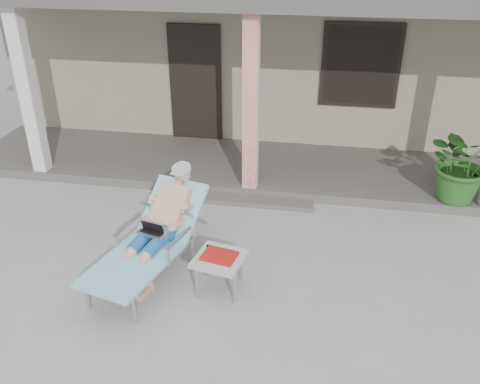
# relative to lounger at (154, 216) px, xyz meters

# --- Properties ---
(ground) EXTENTS (60.00, 60.00, 0.00)m
(ground) POSITION_rel_lounger_xyz_m (0.81, 0.01, -0.76)
(ground) COLOR #9E9E99
(ground) RESTS_ON ground
(house) EXTENTS (10.40, 5.40, 3.30)m
(house) POSITION_rel_lounger_xyz_m (0.81, 6.50, 0.90)
(house) COLOR gray
(house) RESTS_ON ground
(porch_deck) EXTENTS (10.00, 2.00, 0.15)m
(porch_deck) POSITION_rel_lounger_xyz_m (0.81, 3.01, -0.69)
(porch_deck) COLOR #605B56
(porch_deck) RESTS_ON ground
(porch_overhang) EXTENTS (10.00, 2.30, 2.85)m
(porch_overhang) POSITION_rel_lounger_xyz_m (0.81, 2.95, 2.03)
(porch_overhang) COLOR silver
(porch_overhang) RESTS_ON porch_deck
(porch_step) EXTENTS (2.00, 0.30, 0.07)m
(porch_step) POSITION_rel_lounger_xyz_m (0.81, 1.86, -0.72)
(porch_step) COLOR #605B56
(porch_step) RESTS_ON ground
(lounger) EXTENTS (1.16, 1.97, 1.24)m
(lounger) POSITION_rel_lounger_xyz_m (0.00, 0.00, 0.00)
(lounger) COLOR #B7B7BC
(lounger) RESTS_ON ground
(side_table) EXTENTS (0.63, 0.63, 0.48)m
(side_table) POSITION_rel_lounger_xyz_m (0.82, -0.24, -0.36)
(side_table) COLOR #B3B2AD
(side_table) RESTS_ON ground
(potted_palm) EXTENTS (1.35, 1.27, 1.19)m
(potted_palm) POSITION_rel_lounger_xyz_m (3.90, 2.26, -0.02)
(potted_palm) COLOR #26591E
(potted_palm) RESTS_ON porch_deck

